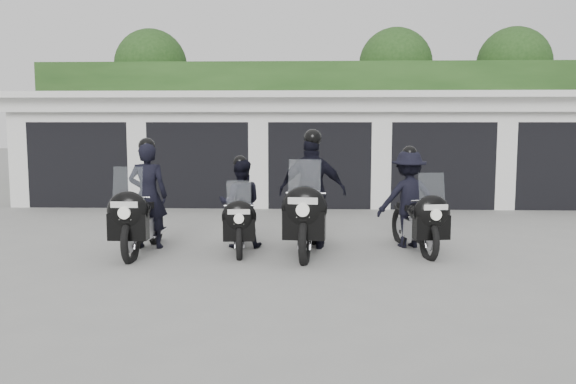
{
  "coord_description": "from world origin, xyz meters",
  "views": [
    {
      "loc": [
        -0.19,
        -9.94,
        2.21
      ],
      "look_at": [
        -0.58,
        0.1,
        1.05
      ],
      "focal_mm": 38.0,
      "sensor_mm": 36.0,
      "label": 1
    }
  ],
  "objects_px": {
    "police_bike_b": "(240,209)",
    "police_bike_c": "(311,198)",
    "police_bike_a": "(143,206)",
    "police_bike_d": "(412,204)"
  },
  "relations": [
    {
      "from": "police_bike_a",
      "to": "police_bike_d",
      "type": "xyz_separation_m",
      "value": [
        4.6,
        0.43,
        -0.0
      ]
    },
    {
      "from": "police_bike_a",
      "to": "police_bike_d",
      "type": "height_order",
      "value": "police_bike_a"
    },
    {
      "from": "police_bike_b",
      "to": "police_bike_c",
      "type": "distance_m",
      "value": 1.25
    },
    {
      "from": "police_bike_b",
      "to": "police_bike_d",
      "type": "relative_size",
      "value": 0.92
    },
    {
      "from": "police_bike_c",
      "to": "police_bike_d",
      "type": "relative_size",
      "value": 1.17
    },
    {
      "from": "police_bike_a",
      "to": "police_bike_b",
      "type": "distance_m",
      "value": 1.65
    },
    {
      "from": "police_bike_b",
      "to": "police_bike_c",
      "type": "relative_size",
      "value": 0.78
    },
    {
      "from": "police_bike_d",
      "to": "police_bike_a",
      "type": "bearing_deg",
      "value": 174.22
    },
    {
      "from": "police_bike_b",
      "to": "police_bike_d",
      "type": "xyz_separation_m",
      "value": [
        2.98,
        0.16,
        0.08
      ]
    },
    {
      "from": "police_bike_d",
      "to": "police_bike_c",
      "type": "bearing_deg",
      "value": 176.31
    }
  ]
}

